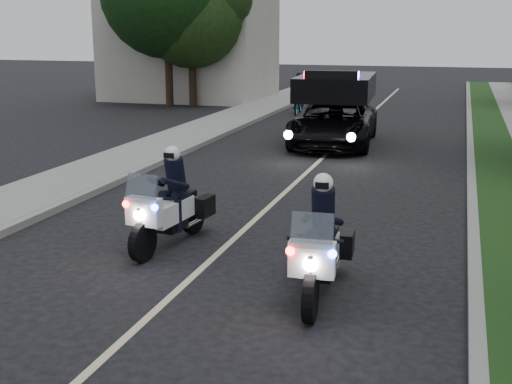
# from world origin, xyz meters

# --- Properties ---
(ground) EXTENTS (120.00, 120.00, 0.00)m
(ground) POSITION_xyz_m (0.00, 0.00, 0.00)
(ground) COLOR black
(ground) RESTS_ON ground
(curb_right) EXTENTS (0.20, 60.00, 0.15)m
(curb_right) POSITION_xyz_m (4.10, 10.00, 0.07)
(curb_right) COLOR gray
(curb_right) RESTS_ON ground
(grass_verge) EXTENTS (1.20, 60.00, 0.16)m
(grass_verge) POSITION_xyz_m (4.80, 10.00, 0.08)
(grass_verge) COLOR #193814
(grass_verge) RESTS_ON ground
(curb_left) EXTENTS (0.20, 60.00, 0.15)m
(curb_left) POSITION_xyz_m (-4.10, 10.00, 0.07)
(curb_left) COLOR gray
(curb_left) RESTS_ON ground
(sidewalk_left) EXTENTS (2.00, 60.00, 0.16)m
(sidewalk_left) POSITION_xyz_m (-5.20, 10.00, 0.08)
(sidewalk_left) COLOR gray
(sidewalk_left) RESTS_ON ground
(building_far) EXTENTS (8.00, 6.00, 7.00)m
(building_far) POSITION_xyz_m (-10.00, 26.00, 3.50)
(building_far) COLOR #A8A396
(building_far) RESTS_ON ground
(lane_marking) EXTENTS (0.12, 50.00, 0.01)m
(lane_marking) POSITION_xyz_m (0.00, 10.00, 0.00)
(lane_marking) COLOR #BFB78C
(lane_marking) RESTS_ON ground
(police_moto_left) EXTENTS (0.94, 2.12, 1.74)m
(police_moto_left) POSITION_xyz_m (-0.93, 2.90, 0.00)
(police_moto_left) COLOR white
(police_moto_left) RESTS_ON ground
(police_moto_right) EXTENTS (0.86, 2.10, 1.75)m
(police_moto_right) POSITION_xyz_m (1.99, 1.48, 0.00)
(police_moto_right) COLOR silver
(police_moto_right) RESTS_ON ground
(police_suv) EXTENTS (2.80, 5.48, 2.59)m
(police_suv) POSITION_xyz_m (-0.12, 13.89, 0.00)
(police_suv) COLOR black
(police_suv) RESTS_ON ground
(bicycle) EXTENTS (0.79, 1.87, 0.96)m
(bicycle) POSITION_xyz_m (-3.04, 21.25, 0.00)
(bicycle) COLOR black
(bicycle) RESTS_ON ground
(cyclist) EXTENTS (0.60, 0.42, 1.59)m
(cyclist) POSITION_xyz_m (-3.04, 21.25, 0.00)
(cyclist) COLOR black
(cyclist) RESTS_ON ground
(tree_left_near) EXTENTS (5.04, 5.04, 8.27)m
(tree_left_near) POSITION_xyz_m (-8.55, 22.63, 0.00)
(tree_left_near) COLOR #1F3B13
(tree_left_near) RESTS_ON ground
(tree_left_far) EXTENTS (6.23, 6.23, 10.30)m
(tree_left_far) POSITION_xyz_m (-9.59, 22.24, 0.00)
(tree_left_far) COLOR black
(tree_left_far) RESTS_ON ground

